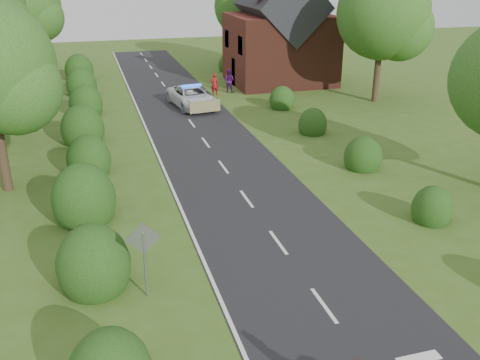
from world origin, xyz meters
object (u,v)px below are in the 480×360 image
object	(u,v)px
police_van	(192,97)
pedestrian_red	(214,84)
pedestrian_purple	(229,81)
road_sign	(144,249)

from	to	relation	value
police_van	pedestrian_red	distance (m)	3.84
police_van	pedestrian_purple	xyz separation A→B (m)	(3.68, 3.66, 0.18)
road_sign	pedestrian_purple	xyz separation A→B (m)	(9.53, 25.71, -0.75)
police_van	pedestrian_red	xyz separation A→B (m)	(2.36, 3.02, 0.12)
pedestrian_purple	pedestrian_red	bearing A→B (deg)	60.56
police_van	pedestrian_purple	size ratio (longest dim) A/B	3.04
road_sign	pedestrian_red	size ratio (longest dim) A/B	1.52
police_van	pedestrian_purple	world-z (taller)	pedestrian_purple
police_van	road_sign	bearing A→B (deg)	-113.02
police_van	pedestrian_red	size ratio (longest dim) A/B	3.28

